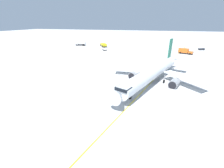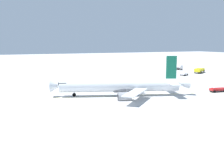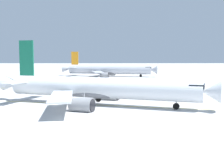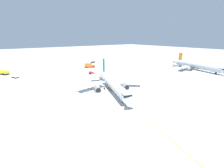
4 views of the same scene
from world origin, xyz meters
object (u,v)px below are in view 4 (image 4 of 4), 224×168
Objects in this scene: catering_truck_truck at (89,65)px; baggage_truck_truck at (93,62)px; pushback_tug_truck at (15,76)px; fire_tender_truck at (2,72)px; ops_pickup_truck at (92,73)px; airliner_main at (112,84)px; airliner_secondary at (197,66)px.

baggage_truck_truck is (12.87, 17.12, -0.95)m from catering_truck_truck.
catering_truck_truck is 1.78× the size of pushback_tug_truck.
ops_pickup_truck is at bearing -158.84° from fire_tender_truck.
baggage_truck_truck is at bearing 155.56° from ops_pickup_truck.
airliner_main reaches higher than pushback_tug_truck.
baggage_truck_truck is (29.29, 69.58, -2.28)m from airliner_main.
airliner_main is 0.97× the size of airliner_secondary.
airliner_main is at bearing -79.10° from airliner_secondary.
ops_pickup_truck is at bearing -132.66° from baggage_truck_truck.
ops_pickup_truck reaches higher than pushback_tug_truck.
airliner_main is 60.29m from pushback_tug_truck.
fire_tender_truck is at bearing -168.30° from catering_truck_truck.
fire_tender_truck is 56.74m from catering_truck_truck.
baggage_truck_truck is 65.35m from pushback_tug_truck.
ops_pickup_truck is (46.05, -33.26, -0.73)m from fire_tender_truck.
fire_tender_truck reaches higher than ops_pickup_truck.
pushback_tug_truck is (5.78, -14.62, -0.74)m from fire_tender_truck.
airliner_secondary is at bearing -18.46° from catering_truck_truck.
airliner_secondary reaches higher than catering_truck_truck.
airliner_secondary is 75.21m from ops_pickup_truck.
airliner_secondary is at bearing -69.85° from baggage_truck_truck.
fire_tender_truck is at bearing -108.27° from airliner_secondary.
baggage_truck_truck is at bearing -119.11° from fire_tender_truck.
baggage_truck_truck is 0.87× the size of pushback_tug_truck.
airliner_main is 74.60m from airliner_secondary.
airliner_secondary is 7.08× the size of ops_pickup_truck.
catering_truck_truck is 21.44m from baggage_truck_truck.
airliner_main reaches higher than ops_pickup_truck.
catering_truck_truck reaches higher than pushback_tug_truck.
fire_tender_truck reaches higher than pushback_tug_truck.
airliner_main reaches higher than catering_truck_truck.
pushback_tug_truck is at bearing -108.96° from ops_pickup_truck.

